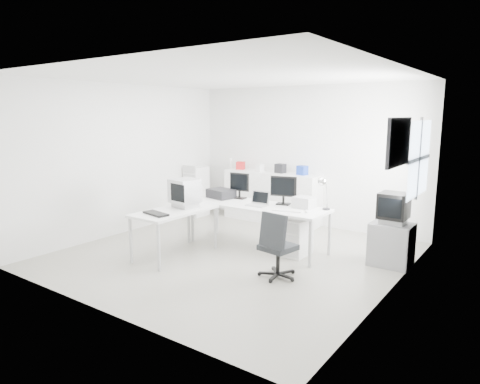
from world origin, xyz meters
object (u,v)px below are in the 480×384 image
Objects in this scene: main_desk at (257,226)px; sideboard at (272,197)px; laptop at (257,200)px; lcd_monitor_large at (283,191)px; office_chair at (278,244)px; tv_cabinet at (391,244)px; lcd_monitor_small at (239,186)px; side_desk at (175,233)px; crt_tv at (394,209)px; crt_monitor at (185,192)px; laser_printer at (304,202)px; drawer_pedestal at (296,237)px; inkjet_printer at (221,194)px; filing_cabinet at (196,191)px.

sideboard is at bearing 113.84° from main_desk.
lcd_monitor_large is at bearing 48.20° from laptop.
office_chair reaches higher than tv_cabinet.
lcd_monitor_small is at bearing 148.54° from laptop.
side_desk is 3.36m from crt_tv.
crt_monitor is 2.60m from sideboard.
lcd_monitor_small is 1.31m from laser_printer.
crt_monitor is at bearing -109.82° from lcd_monitor_small.
laptop is at bearing 48.01° from side_desk.
drawer_pedestal is 0.79m from lcd_monitor_large.
office_chair is (1.51, -1.21, -0.51)m from lcd_monitor_small.
lcd_monitor_small reaches higher than office_chair.
office_chair reaches higher than main_desk.
inkjet_printer reaches higher than tv_cabinet.
crt_monitor is at bearing -156.30° from tv_cabinet.
laser_printer is at bearing -170.57° from crt_tv.
crt_monitor is at bearing -141.39° from laptop.
office_chair is 0.87× the size of filing_cabinet.
crt_monitor is 0.24× the size of sideboard.
laptop reaches higher than side_desk.
sideboard is at bearing 112.79° from laptop.
sideboard is (-1.10, 1.45, -0.45)m from lcd_monitor_large.
crt_tv is (2.95, 1.54, 0.49)m from side_desk.
side_desk is 1.90m from lcd_monitor_large.
laptop is at bearing -165.13° from tv_cabinet.
sideboard is 1.72m from filing_cabinet.
lcd_monitor_small is 2.66m from crt_tv.
laptop is at bearing 146.32° from office_chair.
side_desk is 0.67× the size of sideboard.
crt_monitor is 0.53× the size of office_chair.
office_chair is 1.85m from crt_tv.
main_desk is 1.14× the size of sideboard.
laser_printer reaches higher than main_desk.
side_desk is 4.46× the size of laser_printer.
main_desk is at bearing -159.47° from laser_printer.
crt_tv is at bearing 11.95° from main_desk.
laser_printer is 1.46m from tv_cabinet.
laser_printer is at bearing 109.76° from office_chair.
laser_printer is (0.75, 0.22, 0.46)m from main_desk.
sideboard is (-1.72, 2.66, 0.05)m from office_chair.
side_desk is 2.78m from filing_cabinet.
inkjet_printer is 0.41× the size of filing_cabinet.
drawer_pedestal is 1.31× the size of lcd_monitor_large.
main_desk is at bearing -66.16° from sideboard.
filing_cabinet is at bearing 135.29° from crt_monitor.
inkjet_printer is 0.91× the size of crt_tv.
laser_printer is at bearing 73.61° from drawer_pedestal.
sideboard is at bearing 88.00° from side_desk.
crt_monitor reaches higher than inkjet_printer.
sideboard reaches higher than tv_cabinet.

